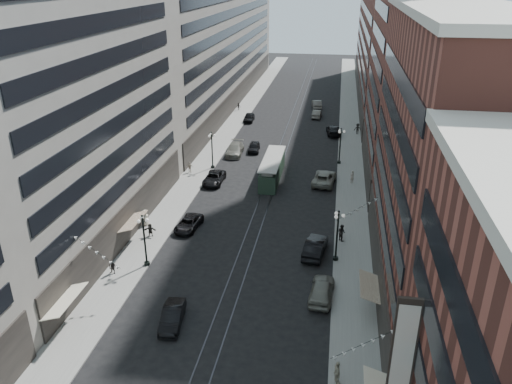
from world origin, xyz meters
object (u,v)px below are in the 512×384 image
Objects in this scene: car_7 at (214,178)px; pedestrian_9 at (358,129)px; lamppost_se_far at (337,234)px; car_4 at (322,290)px; car_11 at (324,178)px; car_12 at (333,130)px; car_8 at (235,149)px; pedestrian_7 at (342,232)px; lamppost_se_mid at (340,145)px; car_2 at (189,224)px; pedestrian_4 at (337,373)px; car_5 at (172,316)px; pedestrian_extra_0 at (145,217)px; pedestrian_5 at (150,230)px; pedestrian_2 at (112,267)px; car_13 at (254,147)px; pedestrian_8 at (352,177)px; car_extra_0 at (317,104)px; car_9 at (249,117)px; lamppost_sw_far at (144,239)px; car_14 at (317,114)px; pedestrian_6 at (190,167)px; streetcar at (272,169)px; pedestrian_extra_1 at (239,106)px; car_10 at (315,247)px.

car_7 is 32.55m from pedestrian_9.
car_4 is at bearing -99.79° from lamppost_se_far.
car_11 reaches higher than car_12.
pedestrian_7 reaches higher than car_8.
lamppost_se_mid reaches higher than pedestrian_9.
pedestrian_4 is at bearing -45.16° from car_2.
car_5 is at bearing -137.26° from lamppost_se_far.
car_11 is 3.12× the size of pedestrian_9.
pedestrian_extra_0 reaches higher than car_11.
pedestrian_extra_0 is (-8.44, 16.15, 0.37)m from car_5.
lamppost_se_mid reaches higher than car_11.
lamppost_se_mid is 44.64m from pedestrian_4.
pedestrian_2 is at bearing -103.60° from pedestrian_5.
car_5 is 0.86× the size of car_7.
pedestrian_extra_0 is at bearing -108.63° from car_7.
car_8 reaches higher than car_2.
car_8 reaches higher than car_5.
pedestrian_5 is (-18.19, -18.39, 0.06)m from car_11.
pedestrian_2 is (-21.04, -34.04, -2.20)m from lamppost_se_mid.
pedestrian_8 is (15.51, -11.13, 0.30)m from car_13.
lamppost_se_mid is 33.96m from car_extra_0.
car_9 reaches higher than car_5.
lamppost_sw_far reaches higher than car_7.
car_extra_0 reaches higher than car_2.
pedestrian_2 is 0.25× the size of car_8.
lamppost_se_far reaches higher than car_14.
car_11 is 23.93m from pedestrian_9.
pedestrian_6 is (-7.50, -11.05, 0.21)m from car_13.
lamppost_sw_far is at bearing -110.59° from streetcar.
car_2 is 1.10× the size of car_13.
pedestrian_4 is (1.50, -10.13, 0.21)m from car_4.
pedestrian_extra_1 reaches higher than car_5.
car_14 is 54.50m from pedestrian_5.
car_11 is 16.58m from car_13.
pedestrian_extra_0 is at bearing 66.24° from car_extra_0.
lamppost_se_far reaches higher than car_10.
pedestrian_6 is 35.94m from pedestrian_extra_1.
pedestrian_5 is at bearing -116.09° from pedestrian_9.
pedestrian_2 is at bearing -94.92° from car_9.
car_14 is 37.12m from pedestrian_6.
pedestrian_6 reaches higher than car_11.
car_5 is at bearing -87.94° from car_8.
car_14 reaches higher than car_2.
pedestrian_2 is 55.13m from car_9.
lamppost_se_mid is at bearing 45.90° from pedestrian_5.
pedestrian_extra_0 is (-24.58, -39.41, -0.01)m from pedestrian_9.
pedestrian_7 reaches higher than car_12.
car_2 is at bearing 72.89° from pedestrian_2.
pedestrian_4 is 27.45m from pedestrian_5.
pedestrian_9 is 46.44m from pedestrian_extra_0.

